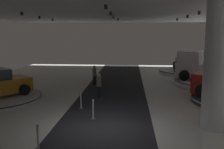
# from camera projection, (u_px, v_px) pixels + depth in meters

# --- Properties ---
(ground) EXTENTS (24.00, 44.00, 0.06)m
(ground) POSITION_uv_depth(u_px,v_px,m) (103.00, 128.00, 10.82)
(ground) COLOR silver
(column_right) EXTENTS (1.18, 1.18, 5.50)m
(column_right) POSITION_uv_depth(u_px,v_px,m) (218.00, 66.00, 10.38)
(column_right) COLOR silver
(column_right) RESTS_ON ground
(display_platform_deep_right) EXTENTS (5.20, 5.20, 0.34)m
(display_platform_deep_right) POSITION_uv_depth(u_px,v_px,m) (184.00, 72.00, 25.59)
(display_platform_deep_right) COLOR silver
(display_platform_deep_right) RESTS_ON ground
(display_car_deep_right) EXTENTS (2.69, 4.41, 1.71)m
(display_car_deep_right) POSITION_uv_depth(u_px,v_px,m) (185.00, 63.00, 25.41)
(display_car_deep_right) COLOR #2D5638
(display_car_deep_right) RESTS_ON display_platform_deep_right
(display_platform_far_right) EXTENTS (5.68, 5.68, 0.37)m
(display_platform_far_right) POSITION_uv_depth(u_px,v_px,m) (210.00, 82.00, 19.86)
(display_platform_far_right) COLOR silver
(display_platform_far_right) RESTS_ON ground
(pickup_truck_far_right) EXTENTS (5.70, 4.22, 2.30)m
(pickup_truck_far_right) POSITION_uv_depth(u_px,v_px,m) (207.00, 69.00, 19.83)
(pickup_truck_far_right) COLOR silver
(pickup_truck_far_right) RESTS_ON display_platform_far_right
(visitor_walking_near) EXTENTS (0.32, 0.32, 1.59)m
(visitor_walking_near) POSITION_uv_depth(u_px,v_px,m) (99.00, 84.00, 15.79)
(visitor_walking_near) COLOR black
(visitor_walking_near) RESTS_ON ground
(visitor_walking_far) EXTENTS (0.32, 0.32, 1.59)m
(visitor_walking_far) POSITION_uv_depth(u_px,v_px,m) (94.00, 74.00, 19.61)
(visitor_walking_far) COLOR black
(visitor_walking_far) RESTS_ON ground
(stanchion_a) EXTENTS (0.28, 0.28, 1.01)m
(stanchion_a) POSITION_uv_depth(u_px,v_px,m) (38.00, 142.00, 8.58)
(stanchion_a) COLOR #333338
(stanchion_a) RESTS_ON ground
(stanchion_b) EXTENTS (0.28, 0.28, 1.01)m
(stanchion_b) POSITION_uv_depth(u_px,v_px,m) (81.00, 102.00, 13.51)
(stanchion_b) COLOR #333338
(stanchion_b) RESTS_ON ground
(stanchion_c) EXTENTS (0.28, 0.28, 1.01)m
(stanchion_c) POSITION_uv_depth(u_px,v_px,m) (93.00, 112.00, 11.79)
(stanchion_c) COLOR #333338
(stanchion_c) RESTS_ON ground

